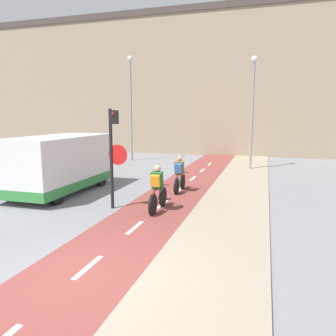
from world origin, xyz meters
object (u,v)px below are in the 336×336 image
Objects in this scene: street_lamp_far at (131,98)px; cyclist_near at (157,190)px; van at (59,165)px; traffic_light_pole at (113,148)px; street_lamp_sidewalk at (253,101)px; cyclist_far at (179,175)px.

street_lamp_far reaches higher than cyclist_near.
cyclist_near is 0.35× the size of van.
van is (1.01, -9.80, -3.15)m from street_lamp_far.
street_lamp_sidewalk is at bearing 67.65° from traffic_light_pole.
van is (-3.13, 1.48, -0.91)m from traffic_light_pole.
cyclist_near is 2.84m from cyclist_far.
street_lamp_far is 10.34m from van.
street_lamp_far is 8.28m from street_lamp_sidewalk.
cyclist_near is at bearing -16.76° from van.
street_lamp_far is at bearing 95.86° from van.
street_lamp_far is (-4.14, 11.28, 2.23)m from traffic_light_pole.
street_lamp_far is 13.02m from cyclist_near.
street_lamp_far reaches higher than cyclist_far.
street_lamp_far is at bearing 116.70° from cyclist_near.
street_lamp_far is at bearing 123.94° from cyclist_far.
traffic_light_pole is at bearing -116.84° from cyclist_far.
traffic_light_pole is 2.00× the size of cyclist_far.
street_lamp_far is 4.07× the size of cyclist_near.
cyclist_far is at bearing 17.42° from van.
street_lamp_sidewalk is at bearing 49.01° from van.
van is at bearing -130.99° from street_lamp_sidewalk.
cyclist_far is 4.85m from van.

